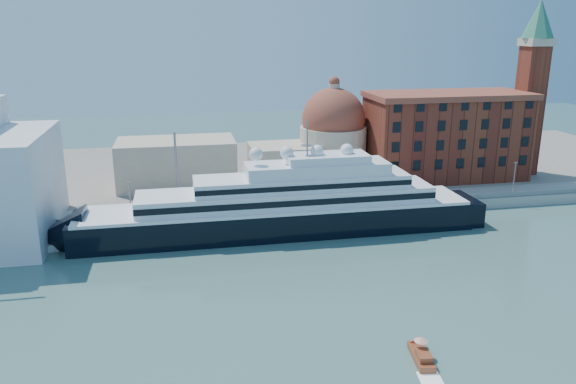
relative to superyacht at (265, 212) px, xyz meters
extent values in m
plane|color=#335855|center=(2.32, -23.00, -4.83)|extent=(400.00, 400.00, 0.00)
cube|color=gray|center=(2.32, 11.00, -3.58)|extent=(180.00, 10.00, 2.50)
cube|color=slate|center=(2.32, 52.00, -3.83)|extent=(260.00, 72.00, 2.00)
cube|color=slate|center=(2.32, 6.50, -1.73)|extent=(180.00, 0.10, 1.20)
cube|color=black|center=(2.55, 0.00, -2.49)|extent=(82.94, 12.76, 6.91)
cone|color=black|center=(-41.05, 0.00, -2.49)|extent=(10.63, 12.76, 12.76)
cube|color=black|center=(44.01, 0.00, -2.70)|extent=(6.38, 11.70, 6.38)
cube|color=white|center=(2.55, 0.00, 1.24)|extent=(80.81, 12.97, 0.64)
cube|color=white|center=(4.67, 0.00, 3.15)|extent=(61.67, 10.63, 3.19)
cube|color=black|center=(4.67, -5.31, 3.15)|extent=(61.67, 0.15, 1.28)
cube|color=white|center=(7.86, 0.00, 6.13)|extent=(44.66, 9.57, 2.76)
cube|color=white|center=(11.05, 0.00, 8.78)|extent=(29.77, 8.51, 2.55)
cube|color=white|center=(13.18, 0.00, 10.91)|extent=(17.01, 7.44, 1.70)
cylinder|color=slate|center=(8.93, 0.00, 15.38)|extent=(0.32, 0.32, 7.44)
sphere|color=white|center=(-1.71, 0.00, 12.40)|extent=(2.76, 2.76, 2.76)
sphere|color=white|center=(4.67, 0.00, 12.40)|extent=(2.76, 2.76, 2.76)
sphere|color=white|center=(11.05, 0.00, 12.40)|extent=(2.76, 2.76, 2.76)
sphere|color=white|center=(17.43, 0.00, 12.40)|extent=(2.76, 2.76, 2.76)
cube|color=white|center=(-43.04, -0.35, -4.18)|extent=(13.59, 7.75, 1.72)
cube|color=white|center=(-40.97, 0.25, -2.78)|extent=(4.88, 3.79, 1.29)
cube|color=maroon|center=(12.76, -50.24, -4.45)|extent=(3.06, 6.67, 1.07)
cube|color=maroon|center=(12.60, -51.30, -3.54)|extent=(2.09, 2.90, 0.86)
cylinder|color=slate|center=(12.84, -49.71, -3.11)|extent=(0.06, 0.06, 1.71)
cone|color=red|center=(12.84, -49.71, -2.15)|extent=(1.93, 1.93, 0.43)
cube|color=maroon|center=(54.32, 29.00, 8.17)|extent=(42.00, 18.00, 22.00)
cube|color=brown|center=(54.32, 29.00, 19.67)|extent=(43.00, 19.00, 1.50)
cube|color=maroon|center=(78.32, 29.00, 14.67)|extent=(6.00, 6.00, 35.00)
cube|color=beige|center=(78.32, 29.00, 33.17)|extent=(7.00, 7.00, 2.00)
cone|color=#387B5E|center=(78.32, 29.00, 39.17)|extent=(8.40, 8.40, 10.00)
cylinder|color=beige|center=(24.32, 35.00, 4.17)|extent=(18.00, 18.00, 14.00)
sphere|color=brown|center=(24.32, 35.00, 13.17)|extent=(17.00, 17.00, 17.00)
cylinder|color=beige|center=(24.32, 35.00, 21.17)|extent=(3.00, 3.00, 3.00)
cube|color=beige|center=(10.32, 33.00, 2.17)|extent=(18.00, 14.00, 10.00)
cube|color=beige|center=(-17.68, 35.00, 3.17)|extent=(30.00, 16.00, 12.00)
cylinder|color=slate|center=(-27.68, 8.00, 1.67)|extent=(0.24, 0.24, 8.00)
cube|color=slate|center=(-27.68, 8.00, 5.77)|extent=(0.80, 0.30, 0.25)
cylinder|color=slate|center=(2.32, 8.00, 1.67)|extent=(0.24, 0.24, 8.00)
cube|color=slate|center=(2.32, 8.00, 5.77)|extent=(0.80, 0.30, 0.25)
cylinder|color=slate|center=(32.32, 8.00, 1.67)|extent=(0.24, 0.24, 8.00)
cube|color=slate|center=(32.32, 8.00, 5.77)|extent=(0.80, 0.30, 0.25)
cylinder|color=slate|center=(62.32, 8.00, 1.67)|extent=(0.24, 0.24, 8.00)
cube|color=slate|center=(62.32, 8.00, 5.77)|extent=(0.80, 0.30, 0.25)
cylinder|color=slate|center=(-17.68, 10.00, 6.67)|extent=(0.50, 0.50, 18.00)
camera|label=1|loc=(-16.86, -109.93, 37.08)|focal=35.00mm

